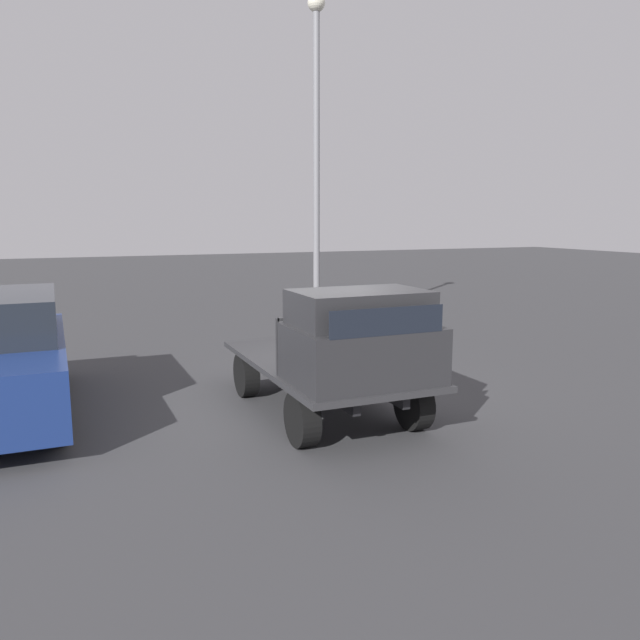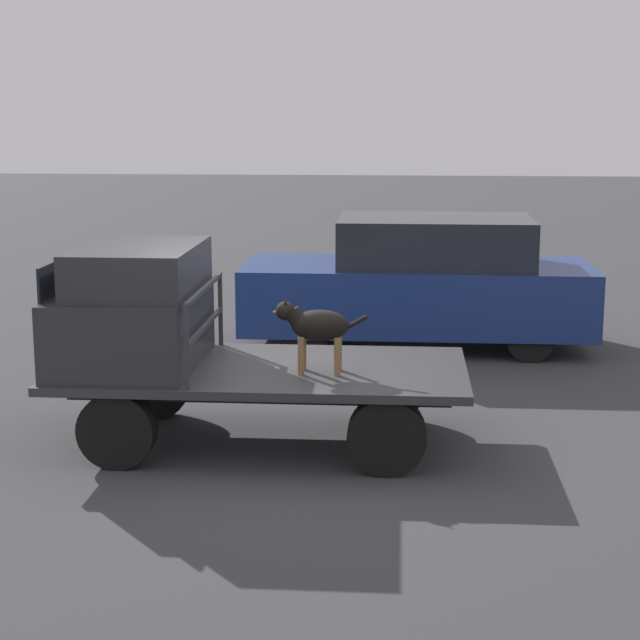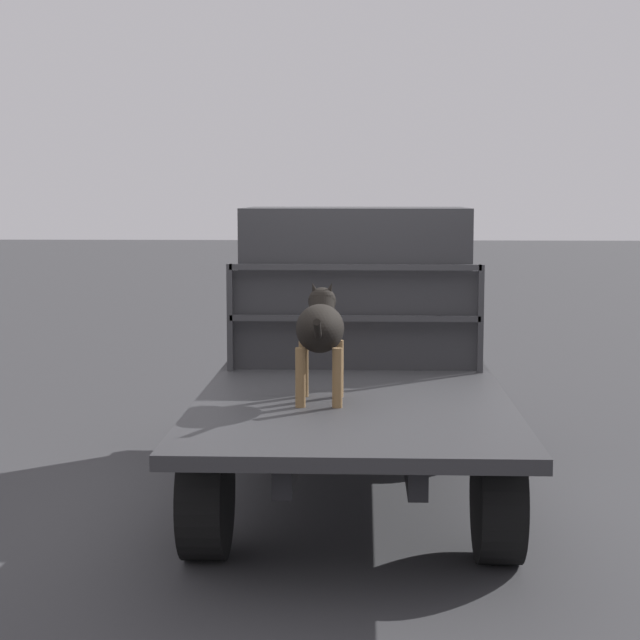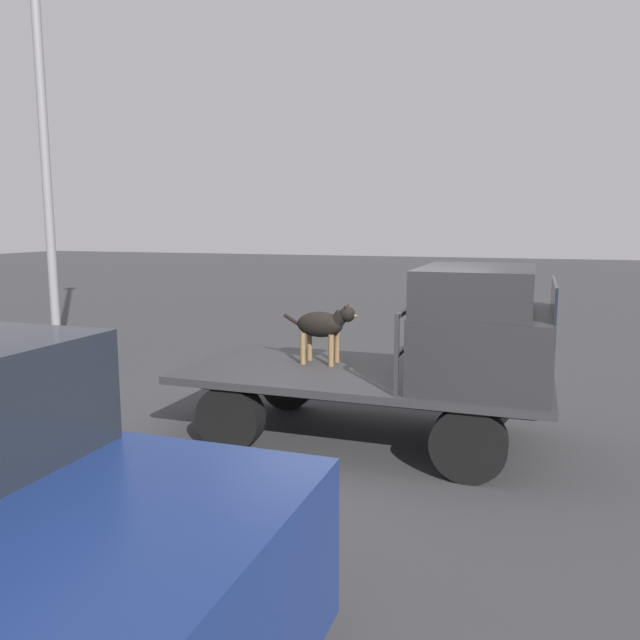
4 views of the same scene
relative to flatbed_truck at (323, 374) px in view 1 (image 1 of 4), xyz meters
name	(u,v)px [view 1 (image 1 of 4)]	position (x,y,z in m)	size (l,w,h in m)	color
ground_plane	(323,411)	(0.00, 0.00, -0.56)	(80.00, 80.00, 0.00)	#38383A
flatbed_truck	(323,374)	(0.00, 0.00, 0.00)	(3.87, 1.91, 0.75)	black
truck_cab	(362,339)	(1.22, 0.00, 0.74)	(1.28, 1.79, 1.14)	#28282B
truck_headboard	(339,333)	(0.54, 0.00, 0.70)	(0.04, 1.79, 0.76)	#2D2D30
dog	(321,324)	(-0.52, 0.20, 0.64)	(0.88, 0.29, 0.70)	brown
light_pole_near	(316,129)	(-6.47, 2.62, 4.37)	(0.42, 0.42, 8.02)	gray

